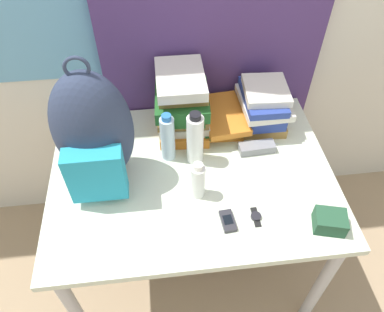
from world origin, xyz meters
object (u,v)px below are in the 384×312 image
Objects in this scene: camera_pouch at (330,221)px; backpack at (93,134)px; water_bottle at (168,138)px; sunglasses_case at (257,148)px; book_stack_left at (182,104)px; sunscreen_bottle at (198,181)px; book_stack_center at (222,118)px; wristwatch at (256,217)px; sports_bottle at (195,139)px; cell_phone at (228,221)px; book_stack_right at (262,106)px.

backpack is at bearing 157.60° from camera_pouch.
water_bottle is 1.48× the size of sunglasses_case.
book_stack_left is 1.27× the size of water_bottle.
backpack is 0.67m from sunglasses_case.
book_stack_left reaches higher than sunscreen_bottle.
water_bottle is 0.38m from sunglasses_case.
book_stack_center is 0.63m from camera_pouch.
water_bottle is (-0.08, -0.16, -0.03)m from book_stack_left.
water_bottle reaches higher than sunscreen_bottle.
wristwatch is at bearing -33.60° from sunscreen_bottle.
backpack is at bearing -174.23° from sunglasses_case.
sunscreen_bottle is 1.35× the size of camera_pouch.
sports_bottle is (0.11, -0.03, 0.01)m from water_bottle.
water_bottle is 0.46m from wristwatch.
camera_pouch is (0.80, -0.33, -0.20)m from backpack.
book_stack_left is at bearing 99.13° from sports_bottle.
cell_phone is at bearing -56.72° from sunscreen_bottle.
sunglasses_case is at bearing 76.34° from wristwatch.
sports_bottle is at bearing 120.84° from wristwatch.
book_stack_center is 0.50m from wristwatch.
book_stack_left is 2.28× the size of camera_pouch.
sunscreen_bottle is (-0.01, -0.18, -0.04)m from sports_bottle.
sports_bottle is 0.28m from sunglasses_case.
water_bottle reaches higher than sunglasses_case.
water_bottle is 2.47× the size of cell_phone.
sports_bottle reaches higher than wristwatch.
backpack reaches higher than camera_pouch.
camera_pouch is at bearing -9.50° from cell_phone.
cell_phone is at bearing -75.92° from sports_bottle.
sunscreen_bottle reaches higher than wristwatch.
book_stack_left is 0.53m from cell_phone.
book_stack_center reaches higher than camera_pouch.
book_stack_center is 1.71× the size of sunscreen_bottle.
sunglasses_case is (0.26, 0.02, -0.10)m from sports_bottle.
book_stack_left is at bearing 179.12° from book_stack_center.
sports_bottle is at bearing -80.87° from book_stack_left.
water_bottle is 1.79× the size of camera_pouch.
cell_phone is (0.08, -0.32, -0.11)m from sports_bottle.
book_stack_left reaches higher than sports_bottle.
book_stack_center is 0.30m from water_bottle.
camera_pouch is (0.43, -0.38, -0.08)m from sports_bottle.
backpack is 1.87× the size of book_stack_left.
water_bottle is (-0.25, -0.16, 0.06)m from book_stack_center.
book_stack_left is 0.99× the size of book_stack_center.
sports_bottle is at bearing -176.45° from sunglasses_case.
book_stack_right is 0.58m from camera_pouch.
backpack is 1.85× the size of book_stack_center.
book_stack_right is at bearing 0.21° from book_stack_center.
camera_pouch is at bearing -67.08° from sunglasses_case.
camera_pouch is (0.17, -0.39, 0.01)m from sunglasses_case.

